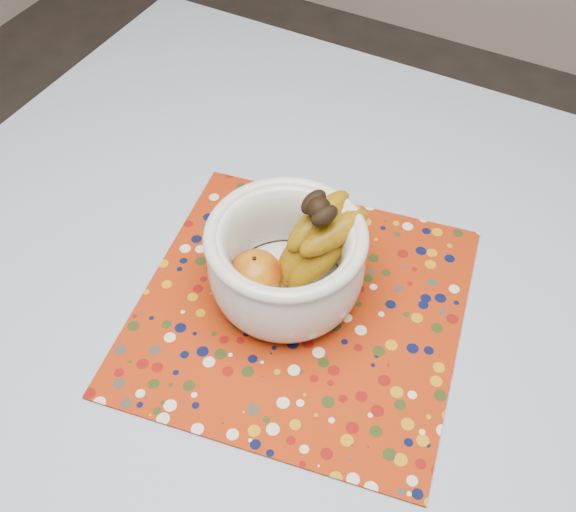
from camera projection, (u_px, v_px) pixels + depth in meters
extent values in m
cube|color=brown|center=(298.00, 375.00, 0.86)|extent=(1.20, 1.20, 0.04)
cylinder|color=brown|center=(203.00, 191.00, 1.61)|extent=(0.06, 0.06, 0.71)
cube|color=slate|center=(298.00, 365.00, 0.84)|extent=(1.32, 1.32, 0.01)
cube|color=maroon|center=(300.00, 308.00, 0.89)|extent=(0.48, 0.48, 0.00)
cylinder|color=silver|center=(286.00, 290.00, 0.90)|extent=(0.10, 0.10, 0.01)
cylinder|color=silver|center=(286.00, 286.00, 0.89)|extent=(0.15, 0.15, 0.01)
torus|color=silver|center=(286.00, 236.00, 0.82)|extent=(0.20, 0.20, 0.02)
ellipsoid|color=maroon|center=(255.00, 275.00, 0.86)|extent=(0.07, 0.07, 0.06)
sphere|color=black|center=(319.00, 209.00, 0.81)|extent=(0.03, 0.03, 0.03)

